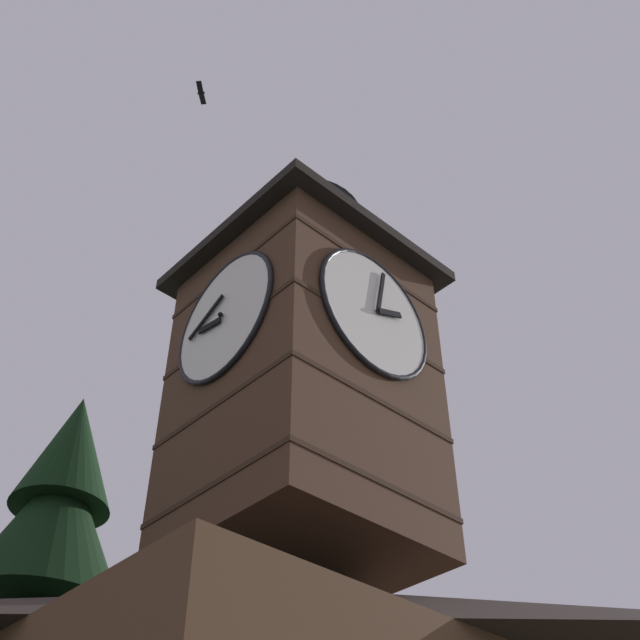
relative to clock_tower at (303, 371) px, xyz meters
The scene contains 2 objects.
clock_tower is the anchor object (origin of this frame).
flying_bird_high 8.89m from the clock_tower, 27.83° to the right, with size 0.61×0.57×0.11m.
Camera 1 is at (10.55, 7.58, 1.85)m, focal length 46.72 mm.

